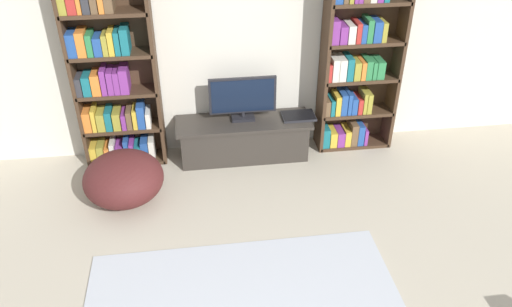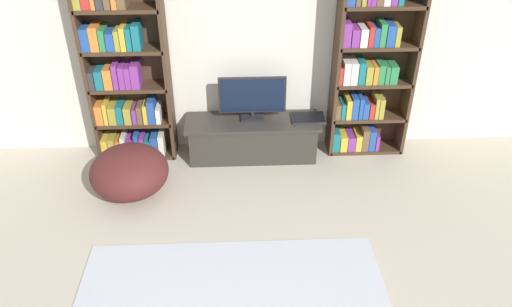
# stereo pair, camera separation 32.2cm
# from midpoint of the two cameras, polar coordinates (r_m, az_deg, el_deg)

# --- Properties ---
(wall_back) EXTENTS (8.80, 0.06, 2.60)m
(wall_back) POSITION_cam_midpoint_polar(r_m,az_deg,el_deg) (5.16, -3.97, 13.70)
(wall_back) COLOR silver
(wall_back) RESTS_ON ground_plane
(bookshelf_left) EXTENTS (0.82, 0.30, 1.99)m
(bookshelf_left) POSITION_cam_midpoint_polar(r_m,az_deg,el_deg) (5.20, -17.81, 8.06)
(bookshelf_left) COLOR #422D1E
(bookshelf_left) RESTS_ON ground_plane
(bookshelf_right) EXTENTS (0.82, 0.30, 1.99)m
(bookshelf_right) POSITION_cam_midpoint_polar(r_m,az_deg,el_deg) (5.32, 9.67, 10.29)
(bookshelf_right) COLOR #422D1E
(bookshelf_right) RESTS_ON ground_plane
(tv_stand) EXTENTS (1.42, 0.46, 0.43)m
(tv_stand) POSITION_cam_midpoint_polar(r_m,az_deg,el_deg) (5.36, -3.13, 1.70)
(tv_stand) COLOR #332D28
(tv_stand) RESTS_ON ground_plane
(television) EXTENTS (0.70, 0.16, 0.47)m
(television) POSITION_cam_midpoint_polar(r_m,az_deg,el_deg) (5.18, -3.33, 6.35)
(television) COLOR black
(television) RESTS_ON tv_stand
(laptop) EXTENTS (0.35, 0.25, 0.03)m
(laptop) POSITION_cam_midpoint_polar(r_m,az_deg,el_deg) (5.32, 3.14, 4.28)
(laptop) COLOR #28282D
(laptop) RESTS_ON tv_stand
(beanbag_ottoman) EXTENTS (0.75, 0.75, 0.48)m
(beanbag_ottoman) POSITION_cam_midpoint_polar(r_m,az_deg,el_deg) (4.91, -16.72, -2.81)
(beanbag_ottoman) COLOR #4C1E1E
(beanbag_ottoman) RESTS_ON ground_plane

